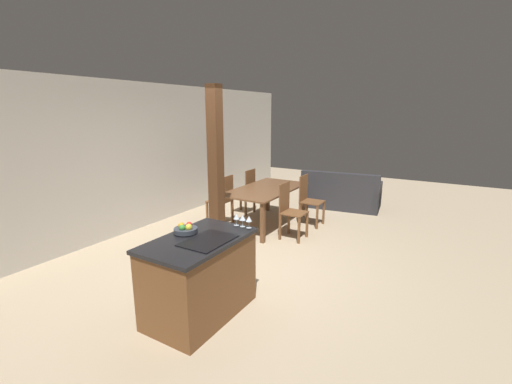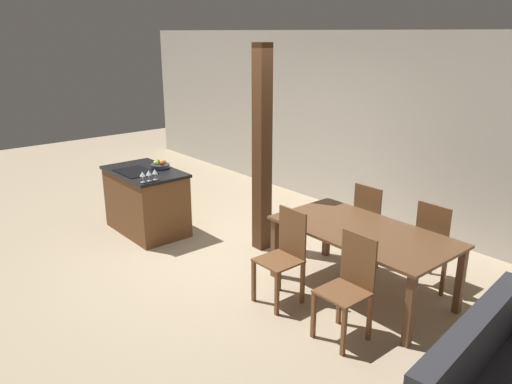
# 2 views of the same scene
# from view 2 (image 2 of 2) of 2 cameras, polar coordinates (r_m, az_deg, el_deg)

# --- Properties ---
(ground_plane) EXTENTS (16.00, 16.00, 0.00)m
(ground_plane) POSITION_cam_2_polar(r_m,az_deg,el_deg) (6.31, -4.95, -7.31)
(ground_plane) COLOR tan
(wall_back) EXTENTS (11.20, 0.08, 2.70)m
(wall_back) POSITION_cam_2_polar(r_m,az_deg,el_deg) (7.67, 11.38, 7.57)
(wall_back) COLOR beige
(wall_back) RESTS_ON ground_plane
(kitchen_island) EXTENTS (1.21, 0.75, 0.89)m
(kitchen_island) POSITION_cam_2_polar(r_m,az_deg,el_deg) (7.07, -12.41, -0.99)
(kitchen_island) COLOR brown
(kitchen_island) RESTS_ON ground_plane
(fruit_bowl) EXTENTS (0.26, 0.26, 0.11)m
(fruit_bowl) POSITION_cam_2_polar(r_m,az_deg,el_deg) (6.98, -10.91, 3.05)
(fruit_bowl) COLOR #383D47
(fruit_bowl) RESTS_ON kitchen_island
(wine_glass_near) EXTENTS (0.07, 0.07, 0.14)m
(wine_glass_near) POSITION_cam_2_polar(r_m,az_deg,el_deg) (6.32, -12.85, 1.99)
(wine_glass_near) COLOR silver
(wine_glass_near) RESTS_ON kitchen_island
(wine_glass_middle) EXTENTS (0.07, 0.07, 0.14)m
(wine_glass_middle) POSITION_cam_2_polar(r_m,az_deg,el_deg) (6.36, -12.17, 2.13)
(wine_glass_middle) COLOR silver
(wine_glass_middle) RESTS_ON kitchen_island
(wine_glass_far) EXTENTS (0.07, 0.07, 0.14)m
(wine_glass_far) POSITION_cam_2_polar(r_m,az_deg,el_deg) (6.40, -11.49, 2.27)
(wine_glass_far) COLOR silver
(wine_glass_far) RESTS_ON kitchen_island
(dining_table) EXTENTS (1.88, 1.00, 0.73)m
(dining_table) POSITION_cam_2_polar(r_m,az_deg,el_deg) (5.31, 12.11, -5.10)
(dining_table) COLOR brown
(dining_table) RESTS_ON ground_plane
(dining_chair_near_left) EXTENTS (0.40, 0.40, 0.98)m
(dining_chair_near_left) POSITION_cam_2_polar(r_m,az_deg,el_deg) (5.12, 3.21, -7.17)
(dining_chair_near_left) COLOR brown
(dining_chair_near_left) RESTS_ON ground_plane
(dining_chair_near_right) EXTENTS (0.40, 0.40, 0.98)m
(dining_chair_near_right) POSITION_cam_2_polar(r_m,az_deg,el_deg) (4.61, 10.55, -10.47)
(dining_chair_near_right) COLOR brown
(dining_chair_near_right) RESTS_ON ground_plane
(dining_chair_far_left) EXTENTS (0.40, 0.40, 0.98)m
(dining_chair_far_left) POSITION_cam_2_polar(r_m,az_deg,el_deg) (6.13, 13.11, -3.30)
(dining_chair_far_left) COLOR brown
(dining_chair_far_left) RESTS_ON ground_plane
(dining_chair_far_right) EXTENTS (0.40, 0.40, 0.98)m
(dining_chair_far_right) POSITION_cam_2_polar(r_m,az_deg,el_deg) (5.71, 19.89, -5.55)
(dining_chair_far_right) COLOR brown
(dining_chair_far_right) RESTS_ON ground_plane
(timber_post) EXTENTS (0.18, 0.18, 2.56)m
(timber_post) POSITION_cam_2_polar(r_m,az_deg,el_deg) (6.13, 0.69, 4.70)
(timber_post) COLOR #4C2D19
(timber_post) RESTS_ON ground_plane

